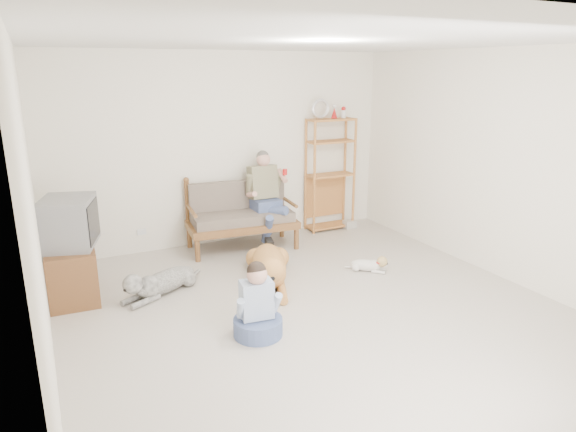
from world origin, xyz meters
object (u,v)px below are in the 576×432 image
tv_stand (72,271)px  etagere (330,173)px  loveseat (240,214)px  golden_retriever (269,267)px

tv_stand → etagere: bearing=16.7°
loveseat → tv_stand: size_ratio=1.69×
etagere → tv_stand: (-3.86, -0.92, -0.59)m
loveseat → golden_retriever: 1.39m
tv_stand → golden_retriever: bearing=-13.3°
loveseat → etagere: etagere is taller
etagere → tv_stand: size_ratio=2.19×
etagere → tv_stand: bearing=-166.6°
tv_stand → loveseat: bearing=20.9°
loveseat → etagere: size_ratio=0.77×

